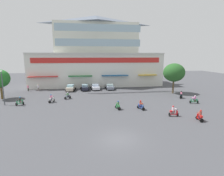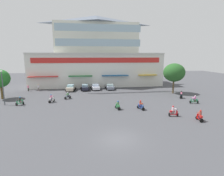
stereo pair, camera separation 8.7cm
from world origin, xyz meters
name	(u,v)px [view 1 (the left image)]	position (x,y,z in m)	size (l,w,h in m)	color
ground_plane	(105,105)	(0.00, 13.00, 0.00)	(128.00, 128.00, 0.00)	#444549
colonial_building	(97,56)	(0.00, 35.74, 8.54)	(36.81, 15.71, 19.88)	silver
plaza_tree_0	(0,79)	(-20.12, 20.54, 4.15)	(3.63, 3.92, 5.96)	brown
plaza_tree_1	(174,73)	(16.68, 20.56, 4.83)	(4.90, 4.47, 6.93)	brown
parked_car_0	(71,88)	(-7.09, 27.10, 0.77)	(2.54, 4.24, 1.53)	beige
parked_car_1	(85,87)	(-3.61, 27.43, 0.76)	(2.31, 4.23, 1.49)	#222332
parked_car_2	(95,87)	(-0.93, 27.91, 0.74)	(2.62, 4.59, 1.47)	silver
parked_car_3	(110,87)	(2.83, 27.49, 0.72)	(2.38, 3.90, 1.42)	slate
scooter_rider_0	(141,106)	(5.49, 9.67, 0.62)	(0.95, 1.58, 1.54)	black
scooter_rider_1	(51,99)	(-9.74, 16.32, 0.66)	(1.00, 1.48, 1.60)	black
scooter_rider_2	(181,95)	(16.10, 15.93, 0.61)	(1.14, 1.43, 1.51)	black
scooter_rider_3	(194,100)	(16.33, 11.79, 0.61)	(1.55, 0.92, 1.52)	black
scooter_rider_4	(20,102)	(-14.93, 15.23, 0.63)	(1.29, 1.29, 1.51)	black
scooter_rider_5	(118,106)	(1.81, 10.26, 0.60)	(0.77, 1.43, 1.47)	black
scooter_rider_6	(174,112)	(9.15, 5.80, 0.66)	(1.38, 0.76, 1.60)	black
scooter_rider_7	(68,96)	(-7.00, 18.68, 0.59)	(1.29, 1.41, 1.43)	black
scooter_rider_8	(200,116)	(11.74, 3.55, 0.65)	(0.72, 1.38, 1.58)	black
pedestrian_0	(38,87)	(-14.96, 27.88, 0.96)	(0.51, 0.51, 1.68)	slate
pedestrian_1	(28,88)	(-17.45, 28.23, 0.88)	(0.43, 0.43, 1.57)	#272A20
streetlamp_near	(3,85)	(-17.62, 15.67, 3.63)	(0.40, 0.40, 6.15)	#474C51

